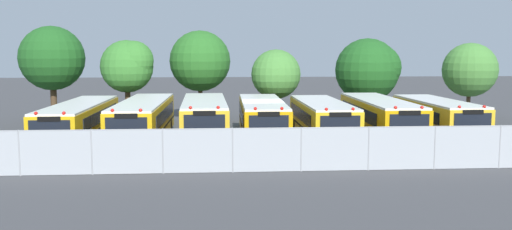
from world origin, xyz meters
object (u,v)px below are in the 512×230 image
Objects in this scene: school_bus_5 at (380,117)px; tree_0 at (54,59)px; school_bus_2 at (204,119)px; tree_1 at (129,65)px; school_bus_1 at (144,120)px; tree_4 at (370,70)px; school_bus_6 at (437,117)px; tree_2 at (199,60)px; school_bus_3 at (262,119)px; school_bus_4 at (322,119)px; tree_3 at (276,73)px; tree_5 at (471,70)px; school_bus_0 at (80,121)px.

school_bus_5 is 1.51× the size of tree_0.
school_bus_2 is 9.72m from tree_1.
school_bus_1 is 1.79× the size of tree_4.
tree_2 reaches higher than school_bus_6.
school_bus_6 is 21.27m from tree_1.
school_bus_3 is 3.61m from school_bus_4.
tree_1 is 10.65m from tree_3.
school_bus_3 reaches higher than school_bus_4.
tree_0 is at bearing -29.07° from school_bus_3.
school_bus_2 is at bearing 1.84° from school_bus_5.
school_bus_6 is (10.87, 0.01, -0.03)m from school_bus_3.
school_bus_5 is (14.22, 0.14, -0.01)m from school_bus_1.
school_bus_6 is 10.51m from tree_5.
tree_2 reaches higher than school_bus_0.
tree_2 reaches higher than tree_1.
tree_4 reaches higher than school_bus_0.
school_bus_5 is at bearing -102.32° from tree_4.
tree_0 is at bearing -174.40° from tree_2.
tree_3 reaches higher than school_bus_4.
school_bus_3 is 1.45× the size of tree_0.
tree_1 reaches higher than tree_5.
school_bus_2 reaches higher than school_bus_6.
tree_5 is (5.95, 8.26, 2.61)m from school_bus_6.
tree_1 is at bearing -74.38° from school_bus_1.
school_bus_4 is 1.64× the size of tree_5.
school_bus_4 is at bearing -75.93° from tree_3.
school_bus_0 is 21.61m from school_bus_6.
school_bus_0 is 1.09× the size of school_bus_2.
tree_0 is at bearing -48.17° from school_bus_1.
tree_3 is 0.86× the size of tree_4.
tree_3 is (-1.94, 7.74, 2.43)m from school_bus_4.
school_bus_1 reaches higher than school_bus_0.
school_bus_0 is 1.78× the size of tree_4.
tree_0 reaches higher than tree_2.
tree_2 is 20.89m from tree_5.
school_bus_1 is 3.58m from school_bus_2.
tree_5 is at bearing -152.92° from school_bus_3.
school_bus_3 is (7.04, 0.30, -0.03)m from school_bus_1.
tree_2 is (4.94, 2.42, 0.29)m from tree_1.
tree_3 reaches higher than school_bus_5.
tree_5 is (23.85, 8.57, 2.56)m from school_bus_1.
school_bus_2 is at bearing 7.20° from school_bus_3.
tree_4 is (-1.51, 9.80, 2.62)m from school_bus_6.
tree_1 reaches higher than school_bus_4.
school_bus_2 is 1.50× the size of tree_2.
school_bus_1 is 14.22m from school_bus_5.
school_bus_2 is 1.12× the size of school_bus_6.
school_bus_2 is 1.63× the size of tree_4.
tree_3 is 8.07m from tree_4.
school_bus_4 is at bearing -179.21° from school_bus_1.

